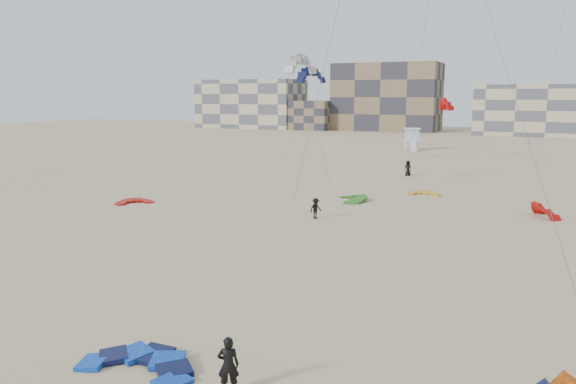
% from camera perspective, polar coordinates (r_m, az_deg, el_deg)
% --- Properties ---
extents(ground, '(320.00, 320.00, 0.00)m').
position_cam_1_polar(ground, '(23.12, -4.78, -14.35)').
color(ground, '#CCB089').
rests_on(ground, ground).
extents(kite_ground_blue, '(3.98, 4.18, 0.86)m').
position_cam_1_polar(kite_ground_blue, '(21.22, -14.88, -16.98)').
color(kite_ground_blue, blue).
rests_on(kite_ground_blue, ground).
extents(kite_ground_red, '(4.32, 4.30, 0.90)m').
position_cam_1_polar(kite_ground_red, '(51.68, -15.34, -1.10)').
color(kite_ground_red, '#C00008').
rests_on(kite_ground_red, ground).
extents(kite_ground_green, '(5.26, 5.14, 1.65)m').
position_cam_1_polar(kite_ground_green, '(51.48, 6.46, -0.85)').
color(kite_ground_green, '#1F7C11').
rests_on(kite_ground_green, ground).
extents(kite_ground_red_far, '(4.12, 4.09, 3.13)m').
position_cam_1_polar(kite_ground_red_far, '(48.57, 24.61, -2.33)').
color(kite_ground_red_far, '#C00008').
rests_on(kite_ground_red_far, ground).
extents(kite_ground_yellow, '(3.07, 3.25, 0.97)m').
position_cam_1_polar(kite_ground_yellow, '(55.62, 13.61, -0.27)').
color(kite_ground_yellow, gold).
rests_on(kite_ground_yellow, ground).
extents(kitesurfer_main, '(0.83, 0.71, 1.91)m').
position_cam_1_polar(kitesurfer_main, '(18.82, -6.08, -17.08)').
color(kitesurfer_main, black).
rests_on(kitesurfer_main, ground).
extents(kitesurfer_c, '(1.05, 1.20, 1.61)m').
position_cam_1_polar(kitesurfer_c, '(43.53, 2.83, -1.68)').
color(kitesurfer_c, black).
rests_on(kitesurfer_c, ground).
extents(kitesurfer_e, '(0.98, 0.73, 1.82)m').
position_cam_1_polar(kitesurfer_e, '(68.27, 12.09, 2.38)').
color(kitesurfer_e, black).
rests_on(kitesurfer_e, ground).
extents(kite_fly_grey, '(6.37, 4.54, 12.36)m').
position_cam_1_polar(kite_fly_grey, '(54.51, 1.31, 12.65)').
color(kite_fly_grey, '#BCBCBC').
rests_on(kite_fly_grey, ground).
extents(kite_fly_navy, '(5.66, 11.90, 12.51)m').
position_cam_1_polar(kite_fly_navy, '(76.01, 2.37, 11.60)').
color(kite_fly_navy, '#0B123B').
rests_on(kite_fly_navy, ground).
extents(kite_fly_red, '(4.59, 11.33, 8.37)m').
position_cam_1_polar(kite_fly_red, '(85.10, 15.76, 8.44)').
color(kite_fly_red, '#C00008').
rests_on(kite_fly_red, ground).
extents(lifeguard_tower_far, '(3.42, 5.65, 3.84)m').
position_cam_1_polar(lifeguard_tower_far, '(100.73, 12.47, 5.26)').
color(lifeguard_tower_far, white).
rests_on(lifeguard_tower_far, ground).
extents(condo_west_a, '(30.00, 15.00, 14.00)m').
position_cam_1_polar(condo_west_a, '(168.77, -3.77, 8.93)').
color(condo_west_a, '#BEAF8B').
rests_on(condo_west_a, ground).
extents(condo_west_b, '(28.00, 14.00, 18.00)m').
position_cam_1_polar(condo_west_b, '(157.60, 10.01, 9.47)').
color(condo_west_b, '#786348').
rests_on(condo_west_b, ground).
extents(condo_mid, '(32.00, 16.00, 12.00)m').
position_cam_1_polar(condo_mid, '(148.35, 24.80, 7.56)').
color(condo_mid, '#BEAF8B').
rests_on(condo_mid, ground).
extents(condo_fill_left, '(12.00, 10.00, 8.00)m').
position_cam_1_polar(condo_fill_left, '(158.42, 2.32, 7.80)').
color(condo_fill_left, '#786348').
rests_on(condo_fill_left, ground).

